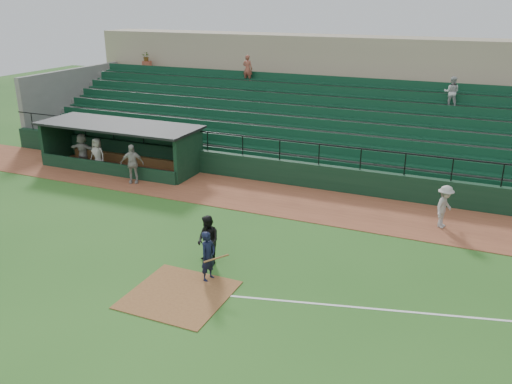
% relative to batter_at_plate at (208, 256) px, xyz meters
% --- Properties ---
extents(ground, '(90.00, 90.00, 0.00)m').
position_rel_batter_at_plate_xyz_m(ground, '(-0.40, -0.22, -0.85)').
color(ground, '#295B1D').
rests_on(ground, ground).
extents(warning_track, '(40.00, 4.00, 0.03)m').
position_rel_batter_at_plate_xyz_m(warning_track, '(-0.40, 7.78, -0.84)').
color(warning_track, brown).
rests_on(warning_track, ground).
extents(home_plate_dirt, '(3.00, 3.00, 0.03)m').
position_rel_batter_at_plate_xyz_m(home_plate_dirt, '(-0.40, -1.22, -0.84)').
color(home_plate_dirt, brown).
rests_on(home_plate_dirt, ground).
extents(foul_line, '(17.49, 4.44, 0.01)m').
position_rel_batter_at_plate_xyz_m(foul_line, '(7.60, 0.98, -0.85)').
color(foul_line, white).
rests_on(foul_line, ground).
extents(stadium_structure, '(38.00, 13.08, 6.40)m').
position_rel_batter_at_plate_xyz_m(stadium_structure, '(-0.40, 16.23, 1.45)').
color(stadium_structure, black).
rests_on(stadium_structure, ground).
extents(dugout, '(8.90, 3.20, 2.42)m').
position_rel_batter_at_plate_xyz_m(dugout, '(-10.15, 9.33, 0.48)').
color(dugout, black).
rests_on(dugout, ground).
extents(batter_at_plate, '(1.05, 0.71, 1.71)m').
position_rel_batter_at_plate_xyz_m(batter_at_plate, '(0.00, 0.00, 0.00)').
color(batter_at_plate, black).
rests_on(batter_at_plate, ground).
extents(umpire, '(1.08, 1.01, 1.77)m').
position_rel_batter_at_plate_xyz_m(umpire, '(-0.53, 0.99, 0.03)').
color(umpire, black).
rests_on(umpire, ground).
extents(runner, '(0.96, 1.27, 1.75)m').
position_rel_batter_at_plate_xyz_m(runner, '(6.60, 7.46, 0.05)').
color(runner, '#A9A39E').
rests_on(runner, warning_track).
extents(dugout_player_a, '(1.24, 0.92, 1.96)m').
position_rel_batter_at_plate_xyz_m(dugout_player_a, '(-8.05, 7.03, 0.15)').
color(dugout_player_a, '#A7A29C').
rests_on(dugout_player_a, warning_track).
extents(dugout_player_b, '(0.87, 0.57, 1.77)m').
position_rel_batter_at_plate_xyz_m(dugout_player_b, '(-10.90, 7.92, 0.06)').
color(dugout_player_b, '#AAA59F').
rests_on(dugout_player_b, warning_track).
extents(dugout_player_c, '(1.75, 0.68, 1.85)m').
position_rel_batter_at_plate_xyz_m(dugout_player_c, '(-12.10, 8.18, 0.10)').
color(dugout_player_c, gray).
rests_on(dugout_player_c, warning_track).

